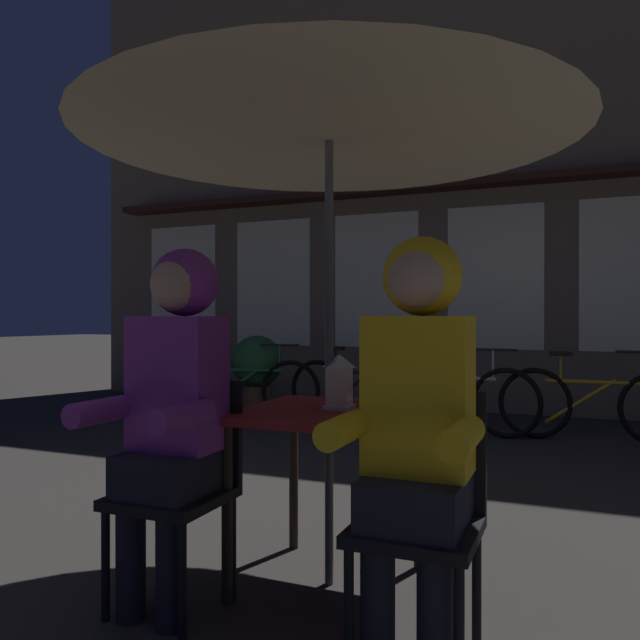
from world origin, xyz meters
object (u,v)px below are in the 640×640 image
(cafe_table, at_px, (329,433))
(lantern, at_px, (339,380))
(chair_left, at_px, (182,478))
(person_left_hooded, at_px, (173,389))
(bicycle_fourth, at_px, (594,404))
(bicycle_nearest, at_px, (245,388))
(chair_right, at_px, (421,506))
(patio_umbrella, at_px, (329,96))
(potted_plant, at_px, (257,368))
(bicycle_second, at_px, (359,391))
(bicycle_third, at_px, (452,398))
(person_right_hooded, at_px, (417,402))

(cafe_table, bearing_deg, lantern, 17.64)
(cafe_table, bearing_deg, chair_left, -142.45)
(person_left_hooded, bearing_deg, chair_left, 90.00)
(bicycle_fourth, bearing_deg, lantern, -106.43)
(bicycle_nearest, bearing_deg, chair_right, -53.52)
(patio_umbrella, relative_size, chair_left, 2.66)
(chair_left, bearing_deg, potted_plant, 114.89)
(bicycle_second, xyz_separation_m, potted_plant, (-1.27, 0.08, 0.20))
(chair_right, relative_size, potted_plant, 0.95)
(cafe_table, relative_size, person_left_hooded, 0.53)
(patio_umbrella, relative_size, person_left_hooded, 1.65)
(bicycle_third, distance_m, potted_plant, 2.32)
(lantern, relative_size, person_left_hooded, 0.17)
(lantern, bearing_deg, chair_right, -41.00)
(patio_umbrella, height_order, bicycle_second, patio_umbrella)
(patio_umbrella, relative_size, bicycle_fourth, 1.37)
(patio_umbrella, height_order, person_right_hooded, patio_umbrella)
(chair_right, distance_m, bicycle_second, 4.48)
(chair_left, bearing_deg, person_right_hooded, -3.39)
(chair_right, distance_m, bicycle_nearest, 4.89)
(bicycle_fourth, bearing_deg, chair_right, -98.95)
(chair_right, bearing_deg, bicycle_fourth, 81.05)
(bicycle_nearest, distance_m, potted_plant, 0.36)
(person_right_hooded, bearing_deg, bicycle_second, 111.47)
(cafe_table, bearing_deg, bicycle_fourth, 73.04)
(patio_umbrella, height_order, bicycle_nearest, patio_umbrella)
(potted_plant, bearing_deg, person_left_hooded, -65.40)
(cafe_table, relative_size, bicycle_second, 0.44)
(bicycle_nearest, height_order, bicycle_fourth, same)
(chair_left, relative_size, bicycle_fourth, 0.52)
(bicycle_nearest, bearing_deg, chair_left, -63.65)
(chair_right, bearing_deg, cafe_table, 142.45)
(person_left_hooded, bearing_deg, bicycle_fourth, 68.65)
(patio_umbrella, height_order, potted_plant, patio_umbrella)
(chair_right, bearing_deg, person_right_hooded, -90.00)
(cafe_table, xyz_separation_m, bicycle_fourth, (1.11, 3.65, -0.29))
(bicycle_second, bearing_deg, bicycle_fourth, -3.56)
(chair_left, height_order, bicycle_fourth, chair_left)
(person_left_hooded, relative_size, bicycle_fourth, 0.83)
(patio_umbrella, height_order, lantern, patio_umbrella)
(cafe_table, distance_m, chair_left, 0.62)
(chair_right, bearing_deg, bicycle_third, 99.07)
(bicycle_nearest, bearing_deg, person_right_hooded, -53.91)
(lantern, bearing_deg, cafe_table, -162.36)
(bicycle_third, bearing_deg, patio_umbrella, -87.58)
(cafe_table, relative_size, potted_plant, 0.80)
(patio_umbrella, relative_size, potted_plant, 2.51)
(person_left_hooded, distance_m, bicycle_third, 4.06)
(patio_umbrella, height_order, person_left_hooded, patio_umbrella)
(lantern, height_order, person_right_hooded, person_right_hooded)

